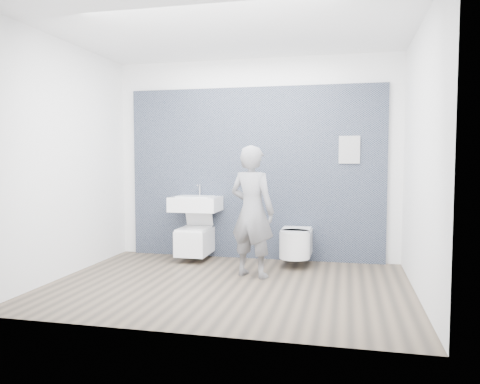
% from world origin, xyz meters
% --- Properties ---
extents(ground, '(4.00, 4.00, 0.00)m').
position_xyz_m(ground, '(0.00, 0.00, 0.00)').
color(ground, brown).
rests_on(ground, ground).
extents(room_shell, '(4.00, 4.00, 4.00)m').
position_xyz_m(room_shell, '(0.00, 0.00, 1.74)').
color(room_shell, white).
rests_on(room_shell, ground).
extents(tile_wall, '(3.60, 0.06, 2.40)m').
position_xyz_m(tile_wall, '(0.00, 1.47, 0.00)').
color(tile_wall, black).
rests_on(tile_wall, ground).
extents(washbasin, '(0.66, 0.50, 0.50)m').
position_xyz_m(washbasin, '(-0.77, 1.19, 0.79)').
color(washbasin, white).
rests_on(washbasin, ground).
extents(toilet_square, '(0.41, 0.60, 0.78)m').
position_xyz_m(toilet_square, '(-0.77, 1.15, 0.29)').
color(toilet_square, white).
rests_on(toilet_square, ground).
extents(toilet_rounded, '(0.39, 0.67, 0.36)m').
position_xyz_m(toilet_rounded, '(0.63, 1.10, 0.31)').
color(toilet_rounded, white).
rests_on(toilet_rounded, ground).
extents(info_placard, '(0.27, 0.03, 0.37)m').
position_xyz_m(info_placard, '(1.30, 1.43, 0.00)').
color(info_placard, silver).
rests_on(info_placard, ground).
extents(visitor, '(0.66, 0.54, 1.56)m').
position_xyz_m(visitor, '(0.18, 0.44, 0.78)').
color(visitor, gray).
rests_on(visitor, ground).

